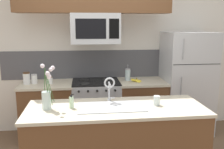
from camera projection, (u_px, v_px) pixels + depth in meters
rear_partition at (112, 55)px, 4.36m from camera, size 5.20×0.10×2.60m
splash_band at (95, 64)px, 4.30m from camera, size 3.13×0.01×0.48m
back_counter_left at (48, 111)px, 4.04m from camera, size 0.83×0.65×0.91m
back_counter_right at (141, 107)px, 4.21m from camera, size 0.79×0.65×0.91m
stove_range at (96, 108)px, 4.13m from camera, size 0.76×0.64×0.93m
microwave at (95, 29)px, 3.84m from camera, size 0.74×0.40×0.46m
refrigerator at (186, 83)px, 4.24m from camera, size 0.79×0.74×1.70m
storage_jar_tall at (27, 78)px, 3.89m from camera, size 0.11×0.11×0.19m
storage_jar_medium at (34, 79)px, 3.93m from camera, size 0.09×0.09×0.15m
storage_jar_short at (50, 80)px, 3.93m from camera, size 0.10×0.10×0.11m
banana_bunch at (136, 81)px, 4.05m from camera, size 0.19×0.16×0.08m
french_press at (128, 75)px, 4.14m from camera, size 0.09×0.09×0.27m
island_counter at (116, 144)px, 2.93m from camera, size 2.04×0.75×0.91m
kitchen_sink at (111, 113)px, 2.85m from camera, size 0.76×0.40×0.16m
sink_faucet at (109, 86)px, 2.98m from camera, size 0.14×0.14×0.31m
dish_soap_bottle at (71, 102)px, 2.79m from camera, size 0.06×0.05×0.16m
drinking_glass at (157, 101)px, 2.89m from camera, size 0.07×0.07×0.11m
flower_vase at (47, 95)px, 2.74m from camera, size 0.16×0.19×0.49m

